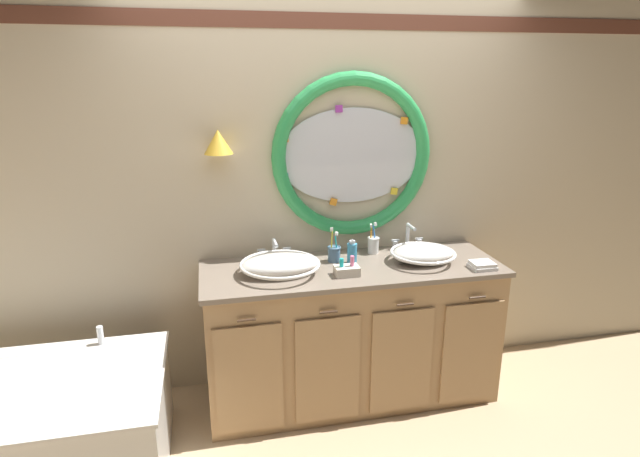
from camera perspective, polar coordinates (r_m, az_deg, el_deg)
ground_plane at (r=3.40m, az=2.91°, el=-19.94°), size 14.00×14.00×0.00m
back_wall_assembly at (r=3.37m, az=0.78°, el=4.60°), size 6.40×0.26×2.60m
vanity_counter at (r=3.38m, az=3.41°, el=-11.20°), size 1.84×0.66×0.90m
bathtub at (r=3.22m, az=-31.55°, el=-17.99°), size 1.61×0.89×0.65m
sink_basin_left at (r=3.06m, az=-4.41°, el=-3.94°), size 0.48×0.48×0.11m
sink_basin_right at (r=3.30m, az=11.22°, el=-2.67°), size 0.41×0.41×0.11m
faucet_set_left at (r=3.29m, az=-5.03°, el=-2.43°), size 0.22×0.15×0.14m
faucet_set_right at (r=3.51m, az=9.62°, el=-1.14°), size 0.22×0.14×0.18m
toothbrush_holder_left at (r=3.24m, az=1.54°, el=-2.71°), size 0.09×0.09×0.22m
toothbrush_holder_right at (r=3.41m, az=5.86°, el=-1.73°), size 0.08×0.08×0.21m
soap_dispenser at (r=3.21m, az=3.54°, el=-2.68°), size 0.06×0.07×0.16m
folded_hand_towel at (r=3.29m, az=17.37°, el=-3.88°), size 0.15×0.13×0.04m
toiletry_basket at (r=3.04m, az=2.96°, el=-4.58°), size 0.14×0.10×0.12m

